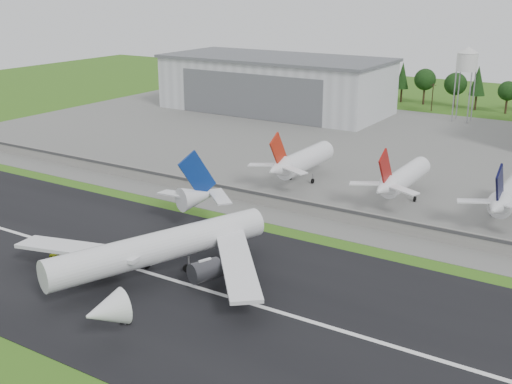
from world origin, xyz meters
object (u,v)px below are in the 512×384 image
Objects in this scene: parked_jet_navy at (508,195)px; parked_jet_red_b at (401,179)px; ground_vehicle at (62,256)px; parked_jet_red_a at (299,161)px; main_airliner at (160,254)px.

parked_jet_red_b is at bearing -179.93° from parked_jet_navy.
ground_vehicle is at bearing -134.59° from parked_jet_navy.
parked_jet_red_a is at bearing 179.90° from parked_jet_red_b.
parked_jet_red_a is (-6.95, 66.98, 1.35)m from main_airliner.
ground_vehicle is 0.17× the size of parked_jet_red_b.
main_airliner is at bearing -84.08° from parked_jet_red_a.
parked_jet_red_b is 25.80m from parked_jet_navy.
parked_jet_navy is (47.91, 66.96, 1.20)m from main_airliner.
ground_vehicle is at bearing -121.92° from parked_jet_red_b.
parked_jet_red_a is 1.00× the size of parked_jet_navy.
ground_vehicle is at bearing 31.86° from main_airliner.
main_airliner is at bearing -108.29° from parked_jet_red_b.
parked_jet_red_b is (44.21, 70.98, 5.11)m from ground_vehicle.
ground_vehicle is 0.17× the size of parked_jet_navy.
parked_jet_red_b is at bearing -0.10° from parked_jet_red_a.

